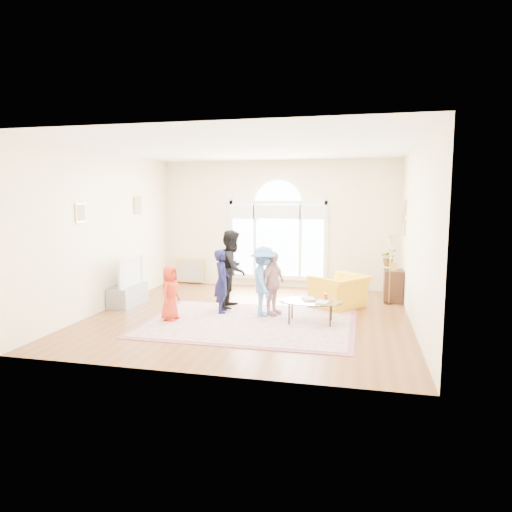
% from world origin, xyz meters
% --- Properties ---
extents(ground, '(6.00, 6.00, 0.00)m').
position_xyz_m(ground, '(0.00, 0.00, 0.00)').
color(ground, brown).
rests_on(ground, ground).
extents(room_shell, '(6.00, 6.00, 6.00)m').
position_xyz_m(room_shell, '(0.01, 2.83, 1.57)').
color(room_shell, '#F4E7BB').
rests_on(room_shell, ground).
extents(area_rug, '(3.60, 2.60, 0.02)m').
position_xyz_m(area_rug, '(0.12, -0.50, 0.01)').
color(area_rug, '#C3B199').
rests_on(area_rug, ground).
extents(rug_border, '(3.80, 2.80, 0.01)m').
position_xyz_m(rug_border, '(0.12, -0.50, 0.01)').
color(rug_border, '#955363').
rests_on(rug_border, ground).
extents(tv_console, '(0.45, 1.00, 0.42)m').
position_xyz_m(tv_console, '(-2.75, 0.30, 0.21)').
color(tv_console, gray).
rests_on(tv_console, ground).
extents(television, '(0.17, 1.04, 0.60)m').
position_xyz_m(television, '(-2.74, 0.30, 0.72)').
color(television, black).
rests_on(television, tv_console).
extents(coffee_table, '(1.16, 0.75, 0.54)m').
position_xyz_m(coffee_table, '(1.21, -0.27, 0.40)').
color(coffee_table, silver).
rests_on(coffee_table, ground).
extents(armchair, '(1.34, 1.37, 0.67)m').
position_xyz_m(armchair, '(1.66, 1.08, 0.34)').
color(armchair, yellow).
rests_on(armchair, ground).
extents(side_cabinet, '(0.40, 0.50, 0.70)m').
position_xyz_m(side_cabinet, '(2.78, 1.90, 0.35)').
color(side_cabinet, black).
rests_on(side_cabinet, ground).
extents(floor_lamp, '(0.31, 0.31, 1.51)m').
position_xyz_m(floor_lamp, '(2.69, 1.64, 1.28)').
color(floor_lamp, black).
rests_on(floor_lamp, ground).
extents(plant_pedestal, '(0.20, 0.20, 0.70)m').
position_xyz_m(plant_pedestal, '(2.70, 2.44, 0.35)').
color(plant_pedestal, white).
rests_on(plant_pedestal, ground).
extents(potted_plant, '(0.37, 0.32, 0.40)m').
position_xyz_m(potted_plant, '(2.70, 2.44, 0.90)').
color(potted_plant, '#33722D').
rests_on(potted_plant, plant_pedestal).
extents(leaning_picture, '(0.80, 0.14, 0.62)m').
position_xyz_m(leaning_picture, '(-2.36, 2.90, 0.00)').
color(leaning_picture, tan).
rests_on(leaning_picture, ground).
extents(child_red, '(0.36, 0.52, 1.01)m').
position_xyz_m(child_red, '(-1.36, -0.67, 0.53)').
color(child_red, red).
rests_on(child_red, area_rug).
extents(child_navy, '(0.41, 0.52, 1.25)m').
position_xyz_m(child_navy, '(-0.58, 0.08, 0.64)').
color(child_navy, '#12133C').
rests_on(child_navy, area_rug).
extents(child_black, '(0.61, 0.78, 1.60)m').
position_xyz_m(child_black, '(-0.50, 0.55, 0.82)').
color(child_black, black).
rests_on(child_black, area_rug).
extents(child_pink, '(0.58, 0.78, 1.23)m').
position_xyz_m(child_pink, '(0.42, 0.12, 0.64)').
color(child_pink, '#CF96A0').
rests_on(child_pink, area_rug).
extents(child_blue, '(0.73, 0.97, 1.34)m').
position_xyz_m(child_blue, '(0.27, 0.03, 0.69)').
color(child_blue, '#4A7ABF').
rests_on(child_blue, area_rug).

